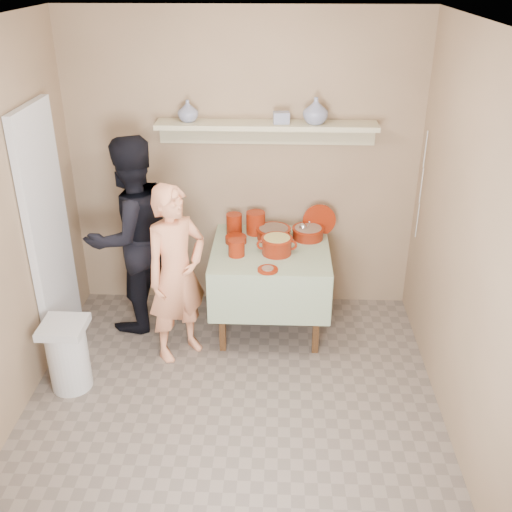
{
  "coord_description": "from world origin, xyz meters",
  "views": [
    {
      "loc": [
        0.31,
        -3.18,
        2.93
      ],
      "look_at": [
        0.15,
        0.75,
        0.95
      ],
      "focal_mm": 42.0,
      "sensor_mm": 36.0,
      "label": 1
    }
  ],
  "objects_px": {
    "person_helper": "(132,236)",
    "cazuela_rice": "(277,244)",
    "serving_table": "(270,261)",
    "person_cook": "(177,274)",
    "trash_bin": "(68,355)"
  },
  "relations": [
    {
      "from": "person_helper",
      "to": "cazuela_rice",
      "type": "relative_size",
      "value": 5.13
    },
    {
      "from": "person_helper",
      "to": "cazuela_rice",
      "type": "height_order",
      "value": "person_helper"
    },
    {
      "from": "trash_bin",
      "to": "cazuela_rice",
      "type": "bearing_deg",
      "value": 27.33
    },
    {
      "from": "person_helper",
      "to": "cazuela_rice",
      "type": "xyz_separation_m",
      "value": [
        1.2,
        -0.11,
        -0.0
      ]
    },
    {
      "from": "person_cook",
      "to": "cazuela_rice",
      "type": "distance_m",
      "value": 0.84
    },
    {
      "from": "serving_table",
      "to": "person_helper",
      "type": "bearing_deg",
      "value": 179.71
    },
    {
      "from": "person_cook",
      "to": "trash_bin",
      "type": "distance_m",
      "value": 1.0
    },
    {
      "from": "serving_table",
      "to": "cazuela_rice",
      "type": "distance_m",
      "value": 0.23
    },
    {
      "from": "person_helper",
      "to": "cazuela_rice",
      "type": "bearing_deg",
      "value": 131.23
    },
    {
      "from": "person_cook",
      "to": "serving_table",
      "type": "xyz_separation_m",
      "value": [
        0.72,
        0.42,
        -0.08
      ]
    },
    {
      "from": "serving_table",
      "to": "cazuela_rice",
      "type": "relative_size",
      "value": 2.95
    },
    {
      "from": "person_cook",
      "to": "serving_table",
      "type": "height_order",
      "value": "person_cook"
    },
    {
      "from": "person_helper",
      "to": "person_cook",
      "type": "bearing_deg",
      "value": 91.72
    },
    {
      "from": "serving_table",
      "to": "cazuela_rice",
      "type": "height_order",
      "value": "cazuela_rice"
    },
    {
      "from": "trash_bin",
      "to": "serving_table",
      "type": "bearing_deg",
      "value": 31.12
    }
  ]
}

